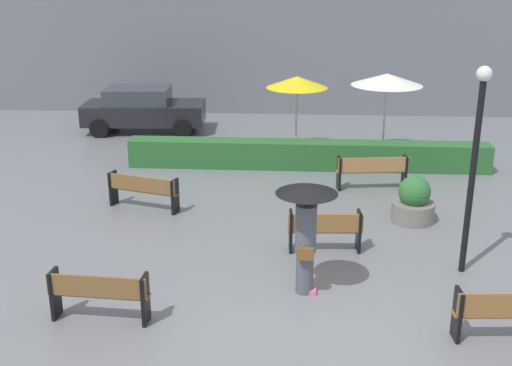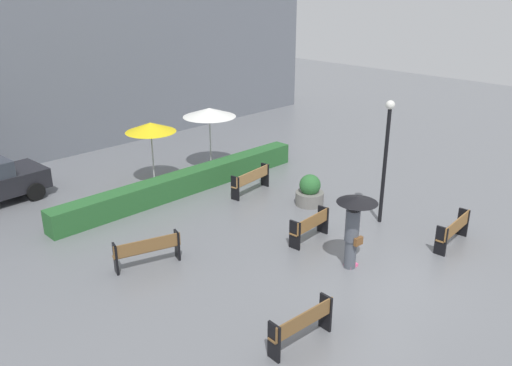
# 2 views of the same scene
# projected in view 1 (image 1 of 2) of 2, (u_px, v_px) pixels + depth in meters

# --- Properties ---
(ground_plane) EXTENTS (60.00, 60.00, 0.00)m
(ground_plane) POSITION_uv_depth(u_px,v_px,m) (305.00, 319.00, 10.74)
(ground_plane) COLOR slate
(bench_back_row) EXTENTS (1.90, 0.58, 0.89)m
(bench_back_row) POSITION_uv_depth(u_px,v_px,m) (372.00, 170.00, 16.75)
(bench_back_row) COLOR #9E7242
(bench_back_row) RESTS_ON ground
(bench_near_left) EXTENTS (1.70, 0.43, 0.87)m
(bench_near_left) POSITION_uv_depth(u_px,v_px,m) (99.00, 293.00, 10.52)
(bench_near_left) COLOR brown
(bench_near_left) RESTS_ON ground
(bench_far_left) EXTENTS (1.83, 0.83, 0.85)m
(bench_far_left) POSITION_uv_depth(u_px,v_px,m) (143.00, 189.00, 15.38)
(bench_far_left) COLOR brown
(bench_far_left) RESTS_ON ground
(bench_near_right) EXTENTS (1.77, 0.47, 0.87)m
(bench_near_right) POSITION_uv_depth(u_px,v_px,m) (510.00, 311.00, 9.98)
(bench_near_right) COLOR olive
(bench_near_right) RESTS_ON ground
(bench_mid_center) EXTENTS (1.54, 0.47, 0.87)m
(bench_mid_center) POSITION_uv_depth(u_px,v_px,m) (325.00, 229.00, 13.11)
(bench_mid_center) COLOR olive
(bench_mid_center) RESTS_ON ground
(pedestrian_with_umbrella) EXTENTS (1.08, 1.08, 2.11)m
(pedestrian_with_umbrella) POSITION_uv_depth(u_px,v_px,m) (306.00, 221.00, 11.13)
(pedestrian_with_umbrella) COLOR #4C515B
(pedestrian_with_umbrella) RESTS_ON ground
(planter_pot) EXTENTS (0.98, 0.98, 1.09)m
(planter_pot) POSITION_uv_depth(u_px,v_px,m) (414.00, 202.00, 14.68)
(planter_pot) COLOR slate
(planter_pot) RESTS_ON ground
(lamp_post) EXTENTS (0.28, 0.28, 3.98)m
(lamp_post) POSITION_uv_depth(u_px,v_px,m) (475.00, 151.00, 11.63)
(lamp_post) COLOR black
(lamp_post) RESTS_ON ground
(patio_umbrella_yellow) EXTENTS (1.88, 1.88, 2.43)m
(patio_umbrella_yellow) POSITION_uv_depth(u_px,v_px,m) (297.00, 82.00, 19.37)
(patio_umbrella_yellow) COLOR silver
(patio_umbrella_yellow) RESTS_ON ground
(patio_umbrella_white) EXTENTS (2.13, 2.13, 2.57)m
(patio_umbrella_white) POSITION_uv_depth(u_px,v_px,m) (387.00, 80.00, 19.00)
(patio_umbrella_white) COLOR silver
(patio_umbrella_white) RESTS_ON ground
(hedge_strip) EXTENTS (10.43, 0.70, 0.80)m
(hedge_strip) POSITION_uv_depth(u_px,v_px,m) (307.00, 155.00, 18.53)
(hedge_strip) COLOR #28602D
(hedge_strip) RESTS_ON ground
(building_facade) EXTENTS (28.00, 1.20, 8.41)m
(building_facade) POSITION_uv_depth(u_px,v_px,m) (305.00, 4.00, 24.46)
(building_facade) COLOR slate
(building_facade) RESTS_ON ground
(parked_car) EXTENTS (4.30, 2.18, 1.57)m
(parked_car) POSITION_uv_depth(u_px,v_px,m) (143.00, 109.00, 22.48)
(parked_car) COLOR black
(parked_car) RESTS_ON ground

